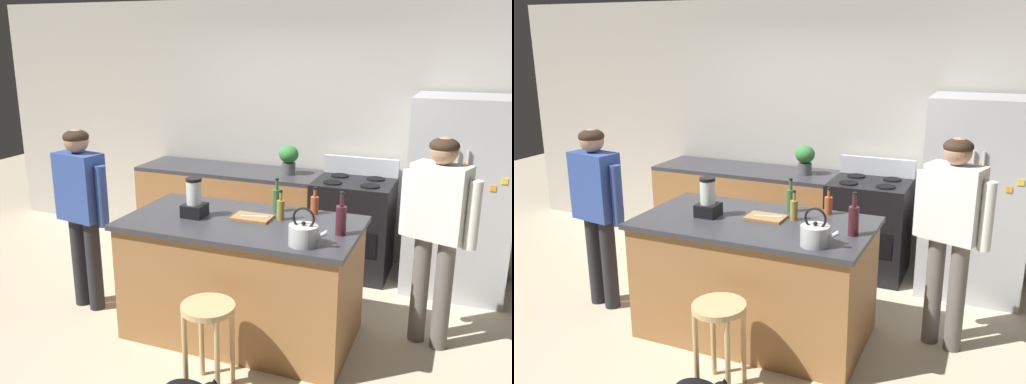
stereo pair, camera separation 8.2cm
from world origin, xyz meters
The scene contains 18 objects.
ground_plane centered at (0.00, 0.00, 0.00)m, with size 14.00×14.00×0.00m, color beige.
back_wall centered at (0.00, 1.95, 1.35)m, with size 8.00×0.10×2.70m, color #BCB7AD.
kitchen_island centered at (0.00, 0.00, 0.48)m, with size 1.81×0.97×0.95m.
back_counter_run centered at (-0.80, 1.55, 0.48)m, with size 2.00×0.64×0.95m.
refrigerator centered at (1.52, 1.50, 0.91)m, with size 0.90×0.73×1.81m.
stove_range centered at (0.55, 1.52, 0.49)m, with size 0.76×0.65×1.13m.
person_by_island_left centered at (-1.44, -0.08, 0.96)m, with size 0.60×0.28×1.58m.
person_by_sink_right centered at (1.40, 0.39, 0.99)m, with size 0.59×0.33×1.63m.
bar_stool centered at (0.09, -0.76, 0.49)m, with size 0.36×0.36×0.62m.
potted_plant centered at (-0.14, 1.55, 1.12)m, with size 0.20×0.20×0.30m.
blender_appliance centered at (-0.38, -0.04, 1.08)m, with size 0.17×0.17×0.31m.
bottle_cooking_sauce centered at (0.47, 0.38, 1.03)m, with size 0.06×0.06×0.22m.
bottle_vinegar centered at (0.27, 0.13, 1.04)m, with size 0.06×0.06×0.24m.
bottle_olive_oil centered at (0.17, 0.32, 1.05)m, with size 0.07×0.07×0.28m.
bottle_wine centered at (0.78, -0.02, 1.07)m, with size 0.08×0.08×0.32m.
tea_kettle centered at (0.59, -0.32, 1.03)m, with size 0.28×0.20×0.27m.
cutting_board centered at (0.06, 0.07, 0.96)m, with size 0.30×0.20×0.02m, color #9E6B3D.
chef_knife centered at (0.08, 0.07, 0.97)m, with size 0.22×0.03×0.01m, color #B7BABF.
Camera 1 is at (1.60, -3.66, 2.30)m, focal length 38.65 mm.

